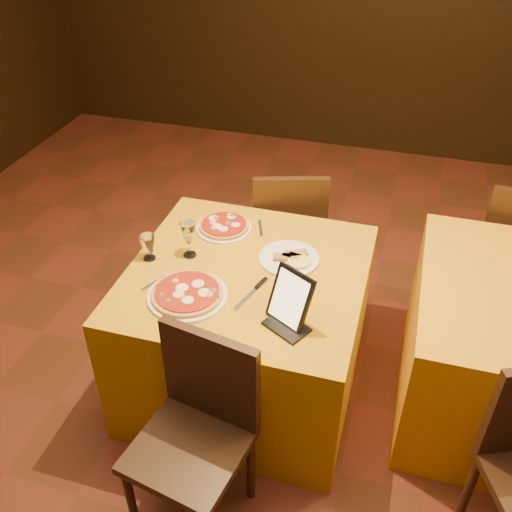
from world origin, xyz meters
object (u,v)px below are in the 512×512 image
(chair_main_far, at_px, (287,229))
(pizza_far, at_px, (224,227))
(main_table, at_px, (248,329))
(water_glass, at_px, (148,248))
(wine_glass, at_px, (189,239))
(pizza_near, at_px, (187,294))
(tablet, at_px, (290,298))
(chair_main_near, at_px, (189,449))

(chair_main_far, distance_m, pizza_far, 0.65)
(main_table, distance_m, pizza_far, 0.54)
(chair_main_far, relative_size, water_glass, 7.00)
(wine_glass, xyz_separation_m, water_glass, (-0.18, -0.08, -0.03))
(pizza_near, xyz_separation_m, water_glass, (-0.28, 0.21, 0.05))
(wine_glass, distance_m, tablet, 0.65)
(main_table, height_order, pizza_far, pizza_far)
(chair_main_far, bearing_deg, tablet, 86.60)
(main_table, height_order, water_glass, water_glass)
(main_table, xyz_separation_m, chair_main_far, (0.00, 0.83, 0.08))
(water_glass, bearing_deg, pizza_far, 52.60)
(tablet, bearing_deg, pizza_far, 159.42)
(chair_main_far, relative_size, wine_glass, 4.79)
(main_table, distance_m, pizza_near, 0.51)
(main_table, bearing_deg, wine_glass, 172.50)
(chair_main_far, height_order, wine_glass, wine_glass)
(chair_main_far, xyz_separation_m, pizza_far, (-0.22, -0.53, 0.31))
(pizza_far, xyz_separation_m, wine_glass, (-0.08, -0.26, 0.08))
(chair_main_near, relative_size, chair_main_far, 1.00)
(main_table, xyz_separation_m, pizza_far, (-0.22, 0.30, 0.39))
(wine_glass, bearing_deg, main_table, -7.50)
(chair_main_near, xyz_separation_m, wine_glass, (-0.30, 0.83, 0.39))
(pizza_near, bearing_deg, chair_main_far, 79.69)
(chair_main_far, height_order, pizza_far, chair_main_far)
(main_table, height_order, chair_main_far, chair_main_far)
(pizza_far, bearing_deg, pizza_near, -88.02)
(main_table, height_order, wine_glass, wine_glass)
(pizza_near, distance_m, pizza_far, 0.56)
(chair_main_near, xyz_separation_m, pizza_near, (-0.20, 0.54, 0.31))
(water_glass, bearing_deg, chair_main_near, -57.56)
(chair_main_near, xyz_separation_m, pizza_far, (-0.22, 1.10, 0.31))
(chair_main_near, relative_size, pizza_near, 2.57)
(water_glass, xyz_separation_m, tablet, (0.75, -0.23, 0.06))
(main_table, relative_size, wine_glass, 5.79)
(pizza_near, relative_size, tablet, 1.45)
(wine_glass, bearing_deg, chair_main_far, 69.16)
(chair_main_near, distance_m, chair_main_far, 1.62)
(pizza_far, bearing_deg, tablet, -49.83)
(chair_main_near, height_order, pizza_far, chair_main_near)
(chair_main_far, bearing_deg, water_glass, 44.06)
(water_glass, relative_size, tablet, 0.53)
(chair_main_near, distance_m, tablet, 0.72)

